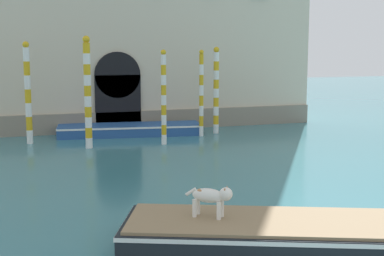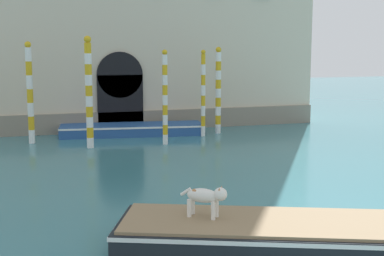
{
  "view_description": "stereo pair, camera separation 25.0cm",
  "coord_description": "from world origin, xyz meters",
  "px_view_note": "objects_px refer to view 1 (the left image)",
  "views": [
    {
      "loc": [
        -4.33,
        -2.96,
        3.81
      ],
      "look_at": [
        1.25,
        13.71,
        1.2
      ],
      "focal_mm": 50.0,
      "sensor_mm": 36.0,
      "label": 1
    },
    {
      "loc": [
        -4.09,
        -3.03,
        3.81
      ],
      "look_at": [
        1.25,
        13.71,
        1.2
      ],
      "focal_mm": 50.0,
      "sensor_mm": 36.0,
      "label": 2
    }
  ],
  "objects_px": {
    "mooring_pole_2": "(28,93)",
    "mooring_pole_5": "(88,92)",
    "boat_foreground": "(289,232)",
    "mooring_pole_0": "(201,93)",
    "mooring_pole_3": "(216,90)",
    "dog_on_deck": "(212,196)",
    "mooring_pole_4": "(164,97)",
    "boat_moored_near_palazzo": "(130,129)"
  },
  "relations": [
    {
      "from": "mooring_pole_2",
      "to": "mooring_pole_3",
      "type": "xyz_separation_m",
      "value": [
        8.14,
        0.17,
        -0.1
      ]
    },
    {
      "from": "dog_on_deck",
      "to": "boat_foreground",
      "type": "bearing_deg",
      "value": 12.97
    },
    {
      "from": "dog_on_deck",
      "to": "mooring_pole_5",
      "type": "xyz_separation_m",
      "value": [
        -0.92,
        11.01,
        1.24
      ]
    },
    {
      "from": "mooring_pole_0",
      "to": "mooring_pole_3",
      "type": "distance_m",
      "value": 1.1
    },
    {
      "from": "dog_on_deck",
      "to": "mooring_pole_0",
      "type": "height_order",
      "value": "mooring_pole_0"
    },
    {
      "from": "dog_on_deck",
      "to": "boat_moored_near_palazzo",
      "type": "height_order",
      "value": "dog_on_deck"
    },
    {
      "from": "boat_moored_near_palazzo",
      "to": "mooring_pole_5",
      "type": "relative_size",
      "value": 1.51
    },
    {
      "from": "boat_foreground",
      "to": "boat_moored_near_palazzo",
      "type": "relative_size",
      "value": 1.04
    },
    {
      "from": "mooring_pole_3",
      "to": "dog_on_deck",
      "type": "bearing_deg",
      "value": -111.43
    },
    {
      "from": "mooring_pole_3",
      "to": "mooring_pole_5",
      "type": "height_order",
      "value": "mooring_pole_5"
    },
    {
      "from": "boat_moored_near_palazzo",
      "to": "mooring_pole_0",
      "type": "relative_size",
      "value": 1.72
    },
    {
      "from": "boat_foreground",
      "to": "dog_on_deck",
      "type": "height_order",
      "value": "dog_on_deck"
    },
    {
      "from": "mooring_pole_2",
      "to": "mooring_pole_3",
      "type": "height_order",
      "value": "mooring_pole_2"
    },
    {
      "from": "boat_foreground",
      "to": "mooring_pole_4",
      "type": "bearing_deg",
      "value": 109.13
    },
    {
      "from": "mooring_pole_3",
      "to": "mooring_pole_4",
      "type": "xyz_separation_m",
      "value": [
        -3.03,
        -2.05,
        -0.06
      ]
    },
    {
      "from": "mooring_pole_4",
      "to": "mooring_pole_5",
      "type": "bearing_deg",
      "value": 177.87
    },
    {
      "from": "mooring_pole_4",
      "to": "mooring_pole_0",
      "type": "bearing_deg",
      "value": 34.72
    },
    {
      "from": "boat_foreground",
      "to": "mooring_pole_3",
      "type": "xyz_separation_m",
      "value": [
        3.72,
        13.62,
        1.7
      ]
    },
    {
      "from": "mooring_pole_2",
      "to": "mooring_pole_5",
      "type": "xyz_separation_m",
      "value": [
        2.14,
        -1.77,
        0.1
      ]
    },
    {
      "from": "mooring_pole_0",
      "to": "mooring_pole_3",
      "type": "relative_size",
      "value": 0.97
    },
    {
      "from": "mooring_pole_5",
      "to": "boat_moored_near_palazzo",
      "type": "bearing_deg",
      "value": 50.56
    },
    {
      "from": "boat_foreground",
      "to": "mooring_pole_0",
      "type": "height_order",
      "value": "mooring_pole_0"
    },
    {
      "from": "boat_foreground",
      "to": "dog_on_deck",
      "type": "bearing_deg",
      "value": 176.58
    },
    {
      "from": "mooring_pole_0",
      "to": "mooring_pole_5",
      "type": "xyz_separation_m",
      "value": [
        -5.09,
        -1.35,
        0.27
      ]
    },
    {
      "from": "mooring_pole_5",
      "to": "mooring_pole_0",
      "type": "bearing_deg",
      "value": 14.86
    },
    {
      "from": "mooring_pole_2",
      "to": "dog_on_deck",
      "type": "bearing_deg",
      "value": -76.54
    },
    {
      "from": "boat_moored_near_palazzo",
      "to": "mooring_pole_5",
      "type": "bearing_deg",
      "value": -121.48
    },
    {
      "from": "dog_on_deck",
      "to": "mooring_pole_3",
      "type": "distance_m",
      "value": 13.95
    },
    {
      "from": "mooring_pole_3",
      "to": "mooring_pole_0",
      "type": "bearing_deg",
      "value": -147.14
    },
    {
      "from": "mooring_pole_0",
      "to": "boat_foreground",
      "type": "bearing_deg",
      "value": -102.14
    },
    {
      "from": "mooring_pole_0",
      "to": "mooring_pole_4",
      "type": "xyz_separation_m",
      "value": [
        -2.11,
        -1.46,
        0.01
      ]
    },
    {
      "from": "dog_on_deck",
      "to": "mooring_pole_4",
      "type": "relative_size",
      "value": 0.21
    },
    {
      "from": "boat_foreground",
      "to": "mooring_pole_5",
      "type": "xyz_separation_m",
      "value": [
        -2.28,
        11.67,
        1.9
      ]
    },
    {
      "from": "boat_foreground",
      "to": "mooring_pole_0",
      "type": "xyz_separation_m",
      "value": [
        2.8,
        13.02,
        1.63
      ]
    },
    {
      "from": "dog_on_deck",
      "to": "mooring_pole_4",
      "type": "bearing_deg",
      "value": 118.27
    },
    {
      "from": "mooring_pole_2",
      "to": "mooring_pole_4",
      "type": "bearing_deg",
      "value": -20.2
    },
    {
      "from": "mooring_pole_2",
      "to": "mooring_pole_5",
      "type": "height_order",
      "value": "mooring_pole_5"
    },
    {
      "from": "mooring_pole_2",
      "to": "mooring_pole_4",
      "type": "height_order",
      "value": "mooring_pole_2"
    },
    {
      "from": "mooring_pole_2",
      "to": "mooring_pole_5",
      "type": "relative_size",
      "value": 0.95
    },
    {
      "from": "mooring_pole_4",
      "to": "boat_moored_near_palazzo",
      "type": "bearing_deg",
      "value": 106.37
    },
    {
      "from": "mooring_pole_3",
      "to": "mooring_pole_5",
      "type": "relative_size",
      "value": 0.91
    },
    {
      "from": "dog_on_deck",
      "to": "mooring_pole_3",
      "type": "xyz_separation_m",
      "value": [
        5.08,
        12.95,
        1.03
      ]
    }
  ]
}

